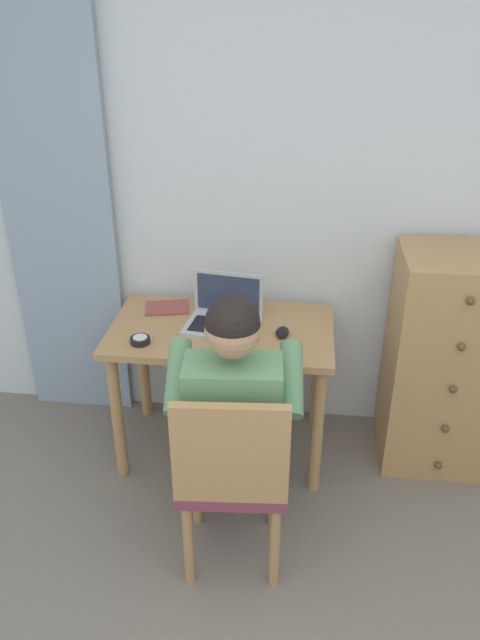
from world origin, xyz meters
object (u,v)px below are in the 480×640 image
at_px(desk, 222,349).
at_px(notebook_pad, 167,308).
at_px(dresser, 443,361).
at_px(chair, 232,472).
at_px(person_seated, 235,404).
at_px(computer_mouse, 282,332).
at_px(desk_clock, 140,340).
at_px(laptop, 224,315).

height_order(desk, notebook_pad, notebook_pad).
height_order(dresser, chair, dresser).
bearing_deg(desk, person_seated, -76.91).
height_order(desk, chair, chair).
relative_size(chair, computer_mouse, 8.93).
bearing_deg(notebook_pad, person_seated, -71.38).
bearing_deg(notebook_pad, desk_clock, -109.68).
xyz_separation_m(computer_mouse, desk_clock, (-0.64, -0.14, -0.00)).
bearing_deg(computer_mouse, laptop, 171.13).
xyz_separation_m(chair, person_seated, (-0.01, 0.18, 0.18)).
relative_size(desk, chair, 1.18).
height_order(laptop, computer_mouse, laptop).
distance_m(chair, notebook_pad, 1.03).
height_order(dresser, laptop, dresser).
height_order(computer_mouse, notebook_pad, computer_mouse).
xyz_separation_m(desk, desk_clock, (-0.34, -0.18, 0.13)).
distance_m(desk_clock, notebook_pad, 0.35).
xyz_separation_m(dresser, chair, (-0.93, -0.83, -0.05)).
bearing_deg(laptop, person_seated, -78.40).
distance_m(desk, desk_clock, 0.41).
relative_size(desk, dresser, 0.95).
height_order(chair, desk_clock, chair).
relative_size(dresser, computer_mouse, 11.06).
bearing_deg(desk, computer_mouse, -7.96).
distance_m(person_seated, desk_clock, 0.60).
distance_m(desk, notebook_pad, 0.36).
height_order(person_seated, laptop, person_seated).
bearing_deg(dresser, desk, -175.27).
bearing_deg(notebook_pad, dresser, -15.29).
bearing_deg(person_seated, computer_mouse, 72.58).
height_order(desk, person_seated, person_seated).
relative_size(dresser, chair, 1.24).
distance_m(computer_mouse, desk_clock, 0.65).
bearing_deg(desk, notebook_pad, 151.10).
xyz_separation_m(chair, laptop, (-0.13, 0.77, 0.27)).
bearing_deg(laptop, desk, -105.61).
height_order(desk, desk_clock, desk_clock).
bearing_deg(dresser, computer_mouse, -170.57).
bearing_deg(chair, desk_clock, 131.19).
bearing_deg(laptop, computer_mouse, -14.31).
relative_size(chair, notebook_pad, 4.25).
bearing_deg(chair, notebook_pad, 115.93).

